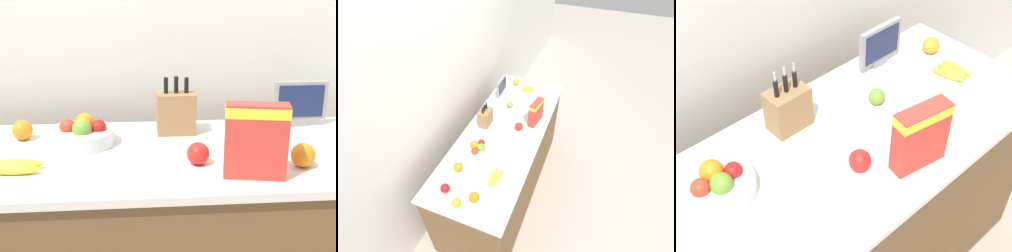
% 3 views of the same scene
% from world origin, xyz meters
% --- Properties ---
extents(ground_plane, '(14.00, 14.00, 0.00)m').
position_xyz_m(ground_plane, '(0.00, 0.00, 0.00)').
color(ground_plane, '#B2A899').
extents(wall_back, '(9.00, 0.06, 2.60)m').
position_xyz_m(wall_back, '(0.00, 0.59, 1.30)').
color(wall_back, silver).
rests_on(wall_back, ground_plane).
extents(counter, '(2.00, 0.76, 0.93)m').
position_xyz_m(counter, '(0.00, 0.00, 0.46)').
color(counter, brown).
rests_on(counter, ground_plane).
extents(knife_block, '(0.16, 0.10, 0.28)m').
position_xyz_m(knife_block, '(0.03, 0.22, 1.02)').
color(knife_block, '#937047').
rests_on(knife_block, counter).
extents(small_monitor, '(0.24, 0.03, 0.20)m').
position_xyz_m(small_monitor, '(0.58, 0.27, 1.04)').
color(small_monitor, gray).
rests_on(small_monitor, counter).
extents(cereal_box, '(0.22, 0.11, 0.25)m').
position_xyz_m(cereal_box, '(0.25, -0.24, 1.07)').
color(cereal_box, red).
rests_on(cereal_box, counter).
extents(fruit_bowl, '(0.27, 0.27, 0.12)m').
position_xyz_m(fruit_bowl, '(-0.35, 0.12, 0.97)').
color(fruit_bowl, silver).
rests_on(fruit_bowl, counter).
extents(banana_bunch_left, '(0.12, 0.16, 0.03)m').
position_xyz_m(banana_bunch_left, '(0.77, -0.00, 0.94)').
color(banana_bunch_left, yellow).
rests_on(banana_bunch_left, counter).
extents(banana_bunch_right, '(0.20, 0.09, 0.04)m').
position_xyz_m(banana_bunch_right, '(-0.56, -0.14, 0.95)').
color(banana_bunch_right, yellow).
rests_on(banana_bunch_right, counter).
extents(apple_front, '(0.07, 0.07, 0.07)m').
position_xyz_m(apple_front, '(0.38, 0.09, 0.96)').
color(apple_front, '#6B9E33').
rests_on(apple_front, counter).
extents(apple_near_bananas, '(0.08, 0.08, 0.08)m').
position_xyz_m(apple_near_bananas, '(-0.82, 0.18, 0.96)').
color(apple_near_bananas, '#A31419').
rests_on(apple_near_bananas, counter).
extents(apple_rear, '(0.08, 0.08, 0.08)m').
position_xyz_m(apple_rear, '(0.08, -0.13, 0.97)').
color(apple_rear, red).
rests_on(apple_rear, counter).
extents(orange_near_bowl, '(0.08, 0.08, 0.08)m').
position_xyz_m(orange_near_bowl, '(-0.60, 0.18, 0.97)').
color(orange_near_bowl, orange).
rests_on(orange_near_bowl, counter).
extents(orange_by_cereal, '(0.09, 0.09, 0.09)m').
position_xyz_m(orange_by_cereal, '(-0.81, -0.07, 0.97)').
color(orange_by_cereal, orange).
rests_on(orange_by_cereal, counter).
extents(orange_front_right, '(0.09, 0.09, 0.09)m').
position_xyz_m(orange_front_right, '(0.44, -0.18, 0.97)').
color(orange_front_right, orange).
rests_on(orange_front_right, counter).
extents(orange_front_center, '(0.08, 0.08, 0.08)m').
position_xyz_m(orange_front_center, '(0.83, 0.17, 0.97)').
color(orange_front_center, orange).
rests_on(orange_front_center, counter).
extents(orange_mid_right, '(0.08, 0.08, 0.08)m').
position_xyz_m(orange_mid_right, '(-0.90, 0.03, 0.96)').
color(orange_mid_right, orange).
rests_on(orange_mid_right, counter).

